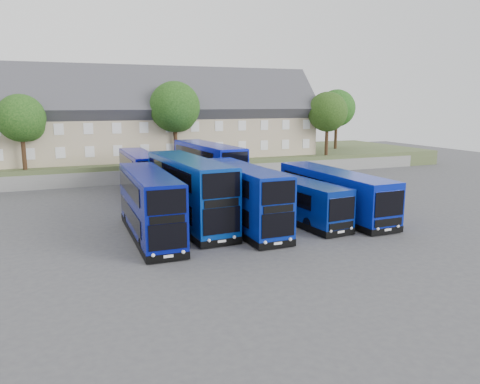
# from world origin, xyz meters

# --- Properties ---
(ground) EXTENTS (120.00, 120.00, 0.00)m
(ground) POSITION_xyz_m (0.00, 0.00, 0.00)
(ground) COLOR #414146
(ground) RESTS_ON ground
(retaining_wall) EXTENTS (70.00, 0.40, 1.50)m
(retaining_wall) POSITION_xyz_m (0.00, 24.00, 0.75)
(retaining_wall) COLOR slate
(retaining_wall) RESTS_ON ground
(earth_bank) EXTENTS (80.00, 20.00, 2.00)m
(earth_bank) POSITION_xyz_m (0.00, 34.00, 1.00)
(earth_bank) COLOR #4C5932
(earth_bank) RESTS_ON ground
(terrace_row) EXTENTS (48.00, 10.40, 11.20)m
(terrace_row) POSITION_xyz_m (-3.00, 30.00, 6.60)
(terrace_row) COLOR tan
(terrace_row) RESTS_ON earth_bank
(dd_front_left) EXTENTS (2.69, 10.93, 4.33)m
(dd_front_left) POSITION_xyz_m (-5.61, 2.50, 2.12)
(dd_front_left) COLOR #060F7E
(dd_front_left) RESTS_ON ground
(dd_front_mid) EXTENTS (3.47, 12.30, 4.83)m
(dd_front_mid) POSITION_xyz_m (-2.31, 4.71, 2.38)
(dd_front_mid) COLOR navy
(dd_front_mid) RESTS_ON ground
(dd_front_right) EXTENTS (2.68, 11.07, 4.38)m
(dd_front_right) POSITION_xyz_m (0.97, 2.47, 2.15)
(dd_front_right) COLOR #081F93
(dd_front_right) RESTS_ON ground
(dd_rear_left) EXTENTS (2.41, 10.38, 4.12)m
(dd_rear_left) POSITION_xyz_m (-3.74, 16.82, 2.02)
(dd_rear_left) COLOR #070992
(dd_rear_left) RESTS_ON ground
(dd_rear_right) EXTENTS (3.69, 12.31, 4.83)m
(dd_rear_right) POSITION_xyz_m (2.70, 15.56, 2.37)
(dd_rear_right) COLOR #0916A5
(dd_rear_right) RESTS_ON ground
(coach_east_a) EXTENTS (3.46, 11.63, 3.13)m
(coach_east_a) POSITION_xyz_m (5.53, 3.41, 1.53)
(coach_east_a) COLOR navy
(coach_east_a) RESTS_ON ground
(coach_east_b) EXTENTS (3.00, 12.89, 3.51)m
(coach_east_b) POSITION_xyz_m (9.13, 3.38, 1.72)
(coach_east_b) COLOR #081B9F
(coach_east_b) RESTS_ON ground
(tree_west) EXTENTS (4.80, 4.80, 7.65)m
(tree_west) POSITION_xyz_m (-13.85, 25.10, 7.05)
(tree_west) COLOR #382314
(tree_west) RESTS_ON earth_bank
(tree_mid) EXTENTS (5.76, 5.76, 9.18)m
(tree_mid) POSITION_xyz_m (2.15, 25.60, 8.07)
(tree_mid) COLOR #382314
(tree_mid) RESTS_ON earth_bank
(tree_east) EXTENTS (5.12, 5.12, 8.16)m
(tree_east) POSITION_xyz_m (22.15, 25.10, 7.39)
(tree_east) COLOR #382314
(tree_east) RESTS_ON earth_bank
(tree_far) EXTENTS (5.44, 5.44, 8.67)m
(tree_far) POSITION_xyz_m (28.15, 32.10, 7.73)
(tree_far) COLOR #382314
(tree_far) RESTS_ON earth_bank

